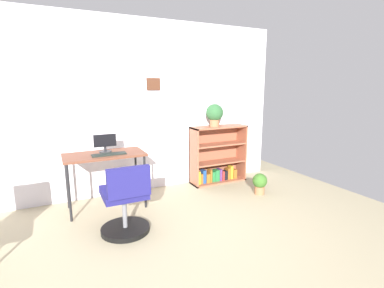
# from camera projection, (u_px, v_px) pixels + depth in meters

# --- Properties ---
(ground_plane) EXTENTS (6.24, 6.24, 0.00)m
(ground_plane) POSITION_uv_depth(u_px,v_px,m) (175.00, 278.00, 2.37)
(ground_plane) COLOR tan
(wall_back) EXTENTS (5.20, 0.12, 2.47)m
(wall_back) POSITION_uv_depth(u_px,v_px,m) (113.00, 108.00, 4.01)
(wall_back) COLOR white
(wall_back) RESTS_ON ground_plane
(desk) EXTENTS (0.97, 0.50, 0.72)m
(desk) POSITION_uv_depth(u_px,v_px,m) (105.00, 159.00, 3.61)
(desk) COLOR brown
(desk) RESTS_ON ground_plane
(monitor) EXTENTS (0.28, 0.15, 0.23)m
(monitor) POSITION_uv_depth(u_px,v_px,m) (105.00, 143.00, 3.65)
(monitor) COLOR #262628
(monitor) RESTS_ON desk
(keyboard) EXTENTS (0.40, 0.12, 0.02)m
(keyboard) POSITION_uv_depth(u_px,v_px,m) (109.00, 154.00, 3.52)
(keyboard) COLOR black
(keyboard) RESTS_ON desk
(office_chair) EXTENTS (0.52, 0.55, 0.78)m
(office_chair) POSITION_uv_depth(u_px,v_px,m) (125.00, 204.00, 3.01)
(office_chair) COLOR black
(office_chair) RESTS_ON ground_plane
(bookshelf_low) EXTENTS (0.91, 0.30, 0.92)m
(bookshelf_low) POSITION_uv_depth(u_px,v_px,m) (216.00, 157.00, 4.69)
(bookshelf_low) COLOR #99563D
(bookshelf_low) RESTS_ON ground_plane
(potted_plant_on_shelf) EXTENTS (0.27, 0.27, 0.35)m
(potted_plant_on_shelf) POSITION_uv_depth(u_px,v_px,m) (215.00, 114.00, 4.46)
(potted_plant_on_shelf) COLOR #9E6642
(potted_plant_on_shelf) RESTS_ON bookshelf_low
(potted_plant_floor) EXTENTS (0.21, 0.21, 0.31)m
(potted_plant_floor) POSITION_uv_depth(u_px,v_px,m) (260.00, 183.00, 4.17)
(potted_plant_floor) COLOR #9E6642
(potted_plant_floor) RESTS_ON ground_plane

